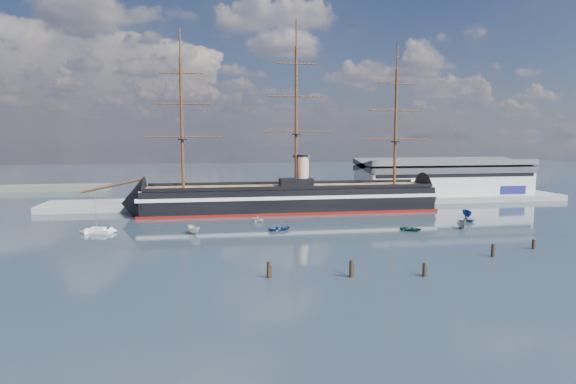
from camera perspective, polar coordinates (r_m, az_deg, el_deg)
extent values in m
plane|color=#222D37|center=(130.26, 3.24, -3.61)|extent=(600.00, 600.00, 0.00)
cube|color=slate|center=(167.15, 3.74, -1.36)|extent=(180.00, 18.00, 2.00)
cube|color=#B7BABC|center=(187.27, 17.88, 1.35)|extent=(62.00, 20.00, 10.00)
cube|color=#3F4247|center=(186.88, 17.94, 3.06)|extent=(63.00, 21.00, 2.00)
cube|color=silver|center=(161.69, 1.61, 1.60)|extent=(4.00, 4.00, 14.00)
cube|color=#3F4247|center=(161.22, 1.62, 4.25)|extent=(5.00, 5.00, 1.00)
cube|color=black|center=(148.33, 0.20, -0.79)|extent=(88.13, 16.75, 7.00)
cube|color=silver|center=(148.18, 0.20, -0.33)|extent=(90.14, 17.01, 1.00)
cube|color=#690D07|center=(148.84, 0.20, -2.19)|extent=(90.14, 16.97, 0.90)
cone|color=black|center=(147.45, -17.89, -1.27)|extent=(14.13, 15.80, 15.68)
cone|color=black|center=(163.13, 16.49, -0.50)|extent=(11.13, 15.77, 15.68)
cube|color=brown|center=(147.91, 0.20, 0.59)|extent=(88.12, 15.47, 0.40)
cube|color=black|center=(148.14, 0.96, 1.14)|extent=(10.05, 6.09, 2.50)
cylinder|color=tan|center=(148.24, 1.72, 2.50)|extent=(3.20, 3.20, 9.00)
cylinder|color=#381E0F|center=(147.71, -20.07, 0.73)|extent=(17.76, 0.85, 4.43)
cylinder|color=#381E0F|center=(144.92, -12.47, 7.92)|extent=(0.90, 0.90, 38.00)
cylinder|color=#381E0F|center=(147.59, 0.97, 8.82)|extent=(0.90, 0.90, 42.00)
cylinder|color=#381E0F|center=(156.80, 12.63, 7.43)|extent=(0.90, 0.90, 36.00)
cube|color=silver|center=(124.34, -21.53, -4.36)|extent=(6.61, 4.31, 0.85)
cube|color=silver|center=(124.22, -21.55, -4.05)|extent=(3.67, 2.63, 0.68)
cylinder|color=#B2B2B7|center=(123.60, -21.83, -2.03)|extent=(0.14, 0.14, 9.38)
imported|color=beige|center=(116.47, -11.06, -4.95)|extent=(6.86, 4.38, 2.57)
imported|color=#324F83|center=(119.17, -0.94, -4.56)|extent=(2.38, 3.83, 1.67)
imported|color=slate|center=(129.49, 19.90, -4.06)|extent=(6.41, 3.72, 2.42)
imported|color=beige|center=(130.52, -3.56, -3.60)|extent=(5.87, 5.50, 2.06)
imported|color=#164433|center=(122.31, 14.33, -4.48)|extent=(2.95, 3.41, 1.52)
imported|color=navy|center=(147.21, 20.46, -2.84)|extent=(6.97, 4.18, 2.62)
imported|color=navy|center=(139.55, 20.84, -3.35)|extent=(2.76, 4.29, 1.46)
cylinder|color=black|center=(80.02, -2.31, -10.15)|extent=(0.64, 0.64, 3.44)
cylinder|color=black|center=(83.87, 15.83, -9.61)|extent=(0.64, 0.64, 2.99)
cylinder|color=black|center=(101.40, 23.08, -7.08)|extent=(0.64, 0.64, 3.26)
cylinder|color=black|center=(111.79, 27.07, -6.04)|extent=(0.64, 0.64, 2.71)
cylinder|color=black|center=(81.05, 7.49, -9.98)|extent=(0.64, 0.64, 3.60)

